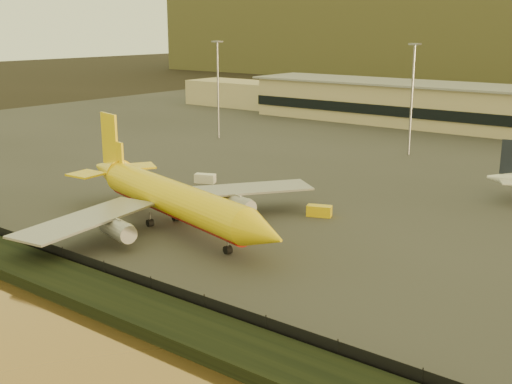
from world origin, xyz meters
TOP-DOWN VIEW (x-y plane):
  - ground at (0.00, 0.00)m, footprint 900.00×900.00m
  - embankment at (0.00, -17.00)m, footprint 320.00×7.00m
  - tarmac at (0.00, 95.00)m, footprint 320.00×220.00m
  - perimeter_fence at (0.00, -13.00)m, footprint 300.00×0.05m
  - terminal_building at (-14.52, 125.55)m, footprint 202.00×25.00m
  - dhl_cargo_jet at (-13.90, 6.26)m, footprint 49.95×47.95m
  - gse_vehicle_yellow at (0.23, 24.82)m, footprint 4.24×3.02m
  - gse_vehicle_white at (-28.93, 30.20)m, footprint 4.27×3.11m

SIDE VIEW (x-z plane):
  - ground at x=0.00m, z-range 0.00..0.00m
  - tarmac at x=0.00m, z-range 0.00..0.20m
  - embankment at x=0.00m, z-range 0.00..1.40m
  - gse_vehicle_yellow at x=0.23m, z-range 0.20..1.94m
  - gse_vehicle_white at x=-28.93m, z-range 0.20..1.95m
  - perimeter_fence at x=0.00m, z-range 0.20..2.40m
  - dhl_cargo_jet at x=-13.90m, z-range -2.84..12.24m
  - terminal_building at x=-14.52m, z-range -0.05..12.55m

